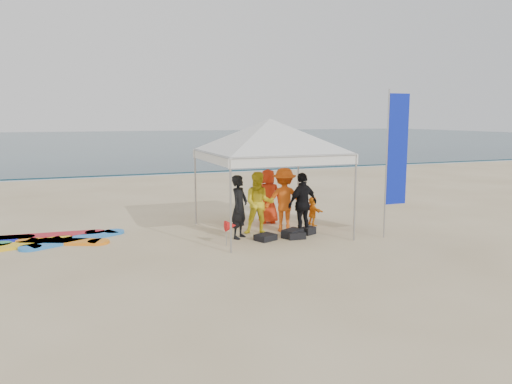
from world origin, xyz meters
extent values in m
plane|color=beige|center=(0.00, 0.00, 0.00)|extent=(120.00, 120.00, 0.00)
cube|color=#0C2633|center=(0.00, 60.00, 0.04)|extent=(160.00, 84.00, 0.08)
cube|color=silver|center=(0.00, 18.20, 0.00)|extent=(160.00, 1.20, 0.01)
imported|color=black|center=(0.41, 2.54, 0.84)|extent=(0.72, 0.72, 1.68)
imported|color=yellow|center=(1.06, 2.78, 0.86)|extent=(1.00, 0.88, 1.71)
imported|color=orange|center=(1.84, 2.87, 0.89)|extent=(1.30, 0.98, 1.78)
imported|color=black|center=(2.12, 2.27, 0.85)|extent=(1.08, 0.71, 1.71)
imported|color=red|center=(1.83, 4.03, 0.82)|extent=(0.86, 0.61, 1.64)
imported|color=orange|center=(2.94, 3.26, 0.43)|extent=(0.31, 0.81, 0.86)
cylinder|color=#A5A5A8|center=(-0.26, 4.59, 1.12)|extent=(0.05, 0.05, 2.24)
cylinder|color=#A5A5A8|center=(3.10, 4.59, 1.12)|extent=(0.05, 0.05, 2.24)
cylinder|color=#A5A5A8|center=(-0.26, 1.23, 1.12)|extent=(0.05, 0.05, 2.24)
cylinder|color=#A5A5A8|center=(3.10, 1.23, 1.12)|extent=(0.05, 0.05, 2.24)
cube|color=white|center=(1.42, 1.23, 2.12)|extent=(3.46, 0.02, 0.24)
cube|color=white|center=(1.42, 4.59, 2.12)|extent=(3.46, 0.02, 0.24)
cube|color=white|center=(-0.26, 2.91, 2.12)|extent=(0.02, 3.46, 0.24)
cube|color=white|center=(3.10, 2.91, 2.12)|extent=(0.02, 3.46, 0.24)
pyramid|color=white|center=(1.42, 2.91, 3.13)|extent=(4.75, 4.75, 0.90)
cylinder|color=#A5A5A8|center=(4.01, 1.22, 1.94)|extent=(0.04, 0.04, 3.89)
cube|color=#0B1DB4|center=(4.34, 1.22, 2.33)|extent=(0.61, 0.03, 2.89)
cylinder|color=#A5A5A8|center=(-0.16, 1.91, 0.30)|extent=(0.02, 0.02, 0.60)
cone|color=red|center=(-0.04, 1.91, 0.50)|extent=(0.28, 0.28, 0.28)
cube|color=black|center=(1.75, 2.10, 0.11)|extent=(0.66, 0.59, 0.22)
cube|color=black|center=(1.77, 1.93, 0.09)|extent=(0.48, 0.34, 0.18)
cube|color=black|center=(0.96, 2.07, 0.08)|extent=(0.62, 0.57, 0.16)
cube|color=black|center=(2.31, 2.28, 0.10)|extent=(0.43, 0.38, 0.20)
cube|color=red|center=(-4.35, 4.46, 0.04)|extent=(2.45, 0.69, 0.07)
cube|color=yellow|center=(-4.96, 3.66, 0.04)|extent=(2.07, 1.09, 0.07)
cube|color=orange|center=(-3.98, 3.64, 0.04)|extent=(1.92, 1.22, 0.07)
cube|color=#297EDB|center=(-3.68, 3.78, 0.04)|extent=(2.31, 1.51, 0.07)
camera|label=1|loc=(-3.79, -9.65, 3.19)|focal=35.00mm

